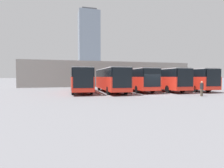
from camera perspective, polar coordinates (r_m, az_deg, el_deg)
name	(u,v)px	position (r m, az deg, el deg)	size (l,w,h in m)	color
ground_plane	(155,95)	(21.91, 13.78, -3.46)	(600.00, 600.00, 0.00)	slate
bus_0	(186,79)	(30.71, 22.99, 1.58)	(2.87, 11.39, 3.37)	red
curb_divider_0	(181,91)	(28.18, 21.68, -2.12)	(0.24, 5.36, 0.15)	#B2B2AD
bus_1	(162,79)	(28.46, 16.08, 1.62)	(2.87, 11.39, 3.37)	red
curb_divider_1	(155,91)	(26.04, 14.00, -2.38)	(0.24, 5.36, 0.15)	#B2B2AD
bus_2	(135,79)	(27.19, 7.68, 1.66)	(2.87, 11.39, 3.37)	red
curb_divider_2	(126,92)	(24.95, 4.71, -2.53)	(0.24, 5.36, 0.15)	#B2B2AD
bus_3	(111,79)	(24.95, -0.42, 1.62)	(2.87, 11.39, 3.37)	red
curb_divider_3	(98,93)	(22.94, -4.43, -2.95)	(0.24, 5.36, 0.15)	#B2B2AD
bus_4	(80,79)	(25.22, -10.30, 1.59)	(2.87, 11.39, 3.37)	red
pedestrian	(202,88)	(22.25, 27.23, -1.21)	(0.50, 0.50, 1.70)	brown
station_building	(109,74)	(43.32, -1.12, 3.27)	(39.44, 11.01, 5.68)	gray
office_tower	(89,45)	(182.68, -7.59, 12.41)	(20.29, 20.29, 69.37)	#7F8EA3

